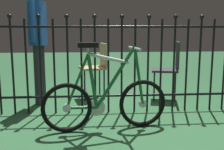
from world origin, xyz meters
TOP-DOWN VIEW (x-y plane):
  - ground_plane at (0.00, 0.00)m, footprint 20.00×20.00m
  - iron_fence at (-0.05, 0.57)m, footprint 3.31×0.07m
  - bicycle at (-0.17, -0.06)m, footprint 1.33×0.40m
  - chair_charcoal at (0.87, 1.15)m, footprint 0.46×0.46m
  - chair_tan at (-0.23, 1.35)m, footprint 0.45×0.44m
  - person_visitor at (-1.05, 1.06)m, footprint 0.23×0.47m

SIDE VIEW (x-z plane):
  - ground_plane at x=0.00m, z-range 0.00..0.00m
  - bicycle at x=-0.17m, z-range -0.14..0.78m
  - chair_tan at x=-0.23m, z-range 0.10..0.95m
  - chair_charcoal at x=0.87m, z-range 0.09..0.97m
  - iron_fence at x=-0.05m, z-range 0.00..1.31m
  - person_visitor at x=-1.05m, z-range 0.17..1.84m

